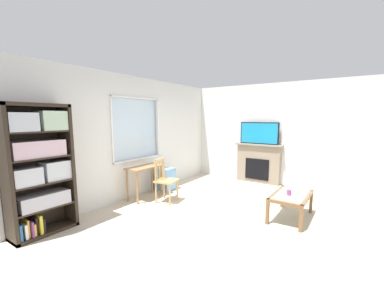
{
  "coord_description": "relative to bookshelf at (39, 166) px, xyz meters",
  "views": [
    {
      "loc": [
        -3.79,
        -1.65,
        1.75
      ],
      "look_at": [
        0.02,
        0.95,
        1.07
      ],
      "focal_mm": 22.97,
      "sensor_mm": 36.0,
      "label": 1
    }
  ],
  "objects": [
    {
      "name": "coffee_table",
      "position": [
        2.69,
        -2.99,
        -0.67
      ],
      "size": [
        0.98,
        0.57,
        0.43
      ],
      "color": "#8C9E99",
      "rests_on": "ground"
    },
    {
      "name": "fireplace",
      "position": [
        4.73,
        -1.69,
        -0.51
      ],
      "size": [
        0.26,
        1.25,
        1.05
      ],
      "color": "gray",
      "rests_on": "ground"
    },
    {
      "name": "sippy_cup",
      "position": [
        2.63,
        -2.97,
        -0.56
      ],
      "size": [
        0.07,
        0.07,
        0.09
      ],
      "primitive_type": "cylinder",
      "color": "#DB3D84",
      "rests_on": "coffee_table"
    },
    {
      "name": "wooden_chair",
      "position": [
        2.13,
        -0.62,
        -0.58
      ],
      "size": [
        0.49,
        0.47,
        0.9
      ],
      "color": "tan",
      "rests_on": "ground"
    },
    {
      "name": "tv",
      "position": [
        4.71,
        -1.69,
        0.3
      ],
      "size": [
        0.06,
        1.02,
        0.57
      ],
      "color": "black",
      "rests_on": "fireplace"
    },
    {
      "name": "desk_under_window",
      "position": [
        2.06,
        -0.11,
        -0.47
      ],
      "size": [
        0.84,
        0.39,
        0.7
      ],
      "color": "#A37547",
      "rests_on": "ground"
    },
    {
      "name": "plastic_drawer_unit",
      "position": [
        2.78,
        -0.06,
        -0.77
      ],
      "size": [
        0.35,
        0.4,
        0.53
      ],
      "primitive_type": "cube",
      "color": "#72ADDB",
      "rests_on": "ground"
    },
    {
      "name": "bookshelf",
      "position": [
        0.0,
        0.0,
        0.0
      ],
      "size": [
        0.9,
        0.38,
        1.95
      ],
      "color": "#2D2319",
      "rests_on": "ground"
    },
    {
      "name": "wall_right",
      "position": [
        4.88,
        -2.23,
        0.27
      ],
      "size": [
        0.12,
        5.15,
        2.62
      ],
      "primitive_type": "cube",
      "color": "silver",
      "rests_on": "ground"
    },
    {
      "name": "wall_back_with_window",
      "position": [
        2.13,
        0.24,
        0.25
      ],
      "size": [
        5.38,
        0.15,
        2.62
      ],
      "color": "silver",
      "rests_on": "ground"
    },
    {
      "name": "ground",
      "position": [
        2.13,
        -2.23,
        -1.05
      ],
      "size": [
        6.38,
        5.95,
        0.02
      ],
      "primitive_type": "cube",
      "color": "beige"
    }
  ]
}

